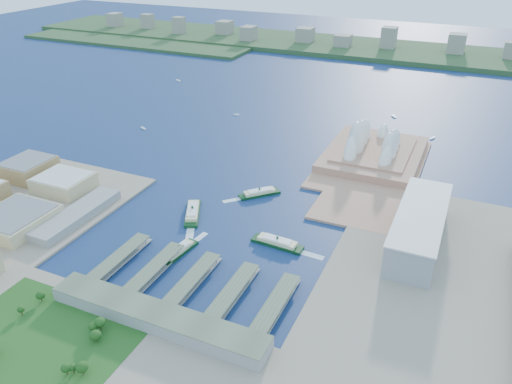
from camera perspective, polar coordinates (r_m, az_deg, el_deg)
The scene contains 20 objects.
ground at distance 538.20m, azimuth -4.38°, elevation -5.52°, with size 3000.00×3000.00×0.00m, color #0F1F49.
south_land at distance 410.86m, azimuth -19.24°, elevation -20.01°, with size 720.00×180.00×3.00m, color gray.
east_land at distance 451.45m, azimuth 21.17°, elevation -15.20°, with size 240.00×500.00×3.00m, color gray.
peninsula at distance 723.58m, azimuth 13.11°, elevation 3.20°, with size 135.00×220.00×3.00m, color #AD795F.
far_shore at distance 1418.51m, azimuth 15.32°, elevation 15.29°, with size 2200.00×260.00×12.00m, color #2D4926.
opera_house at distance 730.39m, azimuth 13.52°, elevation 6.00°, with size 134.00×180.00×58.00m, color white, non-canonical shape.
toaster_building at distance 546.53m, azimuth 18.13°, elevation -3.89°, with size 45.00×155.00×35.00m, color gray.
ferry_wharves at distance 477.45m, azimuth -7.21°, elevation -9.96°, with size 184.00×90.00×9.30m, color #4F5A44, non-canonical shape.
terminal_building at distance 436.75m, azimuth -11.25°, elevation -13.87°, with size 200.00×28.00×12.00m, color gray.
park at distance 448.34m, azimuth -23.58°, elevation -14.47°, with size 150.00×110.00×16.00m, color #194714, non-canonical shape.
far_skyline at distance 1392.61m, azimuth 15.34°, elevation 16.48°, with size 1900.00×140.00×55.00m, color gray, non-canonical shape.
ferry_a at distance 584.01m, azimuth -7.27°, elevation -2.11°, with size 15.21×59.74×11.30m, color #0C3314, non-canonical shape.
ferry_b at distance 621.83m, azimuth 0.41°, elevation 0.05°, with size 13.33×52.39×9.91m, color #0C3314, non-canonical shape.
ferry_c at distance 520.10m, azimuth -8.81°, elevation -6.52°, with size 12.61×49.56×9.37m, color #0C3314, non-canonical shape.
ferry_d at distance 526.57m, azimuth 2.45°, elevation -5.60°, with size 14.33×56.28×10.64m, color #0C3314, non-canonical shape.
boat_a at distance 856.10m, azimuth -12.77°, elevation 7.15°, with size 3.14×12.57×2.42m, color white, non-canonical shape.
boat_b at distance 899.15m, azimuth -2.25°, elevation 8.84°, with size 3.05×8.71×2.35m, color white, non-canonical shape.
boat_c at distance 841.71m, azimuth 19.53°, elevation 5.85°, with size 3.42×11.74×2.64m, color white, non-canonical shape.
boat_d at distance 1124.45m, azimuth -8.87°, elevation 12.51°, with size 3.53×16.14×2.72m, color white, non-canonical shape.
boat_e at distance 921.50m, azimuth 15.47°, elevation 8.34°, with size 3.80×11.93×2.93m, color white, non-canonical shape.
Camera 1 is at (220.84, -390.63, 297.15)m, focal length 35.00 mm.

